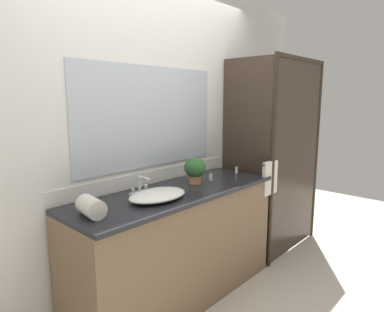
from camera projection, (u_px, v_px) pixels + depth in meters
name	position (u px, v px, depth m)	size (l,w,h in m)	color
ground_plane	(180.00, 297.00, 2.70)	(8.00, 8.00, 0.00)	beige
wall_back_with_mirror	(149.00, 135.00, 2.71)	(4.40, 0.06, 2.60)	silver
vanity_cabinet	(178.00, 245.00, 2.63)	(1.80, 0.58, 0.90)	brown
shower_enclosure	(281.00, 157.00, 3.33)	(1.20, 0.59, 2.00)	#2D2319
sink_basin	(158.00, 195.00, 2.32)	(0.45, 0.31, 0.06)	white
faucet	(140.00, 188.00, 2.44)	(0.17, 0.13, 0.14)	silver
potted_plant	(195.00, 169.00, 2.75)	(0.18, 0.18, 0.22)	#B77A51
amenity_bottle_lotion	(210.00, 177.00, 2.85)	(0.03, 0.03, 0.07)	white
amenity_bottle_body_wash	(237.00, 169.00, 3.14)	(0.03, 0.03, 0.07)	silver
rolled_towel_near_edge	(91.00, 207.00, 1.97)	(0.12, 0.12, 0.20)	silver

